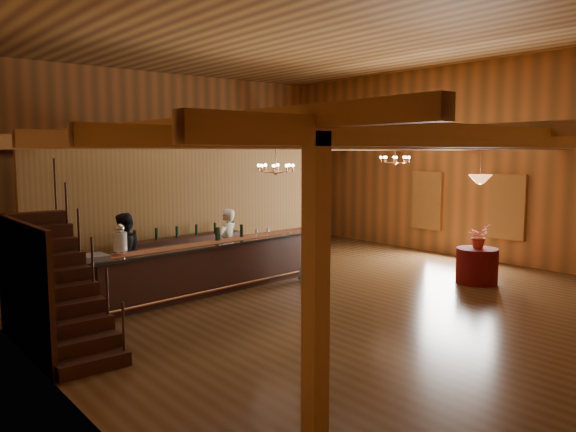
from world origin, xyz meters
TOP-DOWN VIEW (x-y plane):
  - floor at (0.00, 0.00)m, footprint 14.00×14.00m
  - ceiling at (0.00, 0.00)m, footprint 14.00×14.00m
  - wall_back at (0.00, 7.00)m, footprint 12.00×0.10m
  - wall_left at (-6.00, 0.00)m, footprint 0.10×14.00m
  - wall_right at (6.00, 0.00)m, footprint 0.10×14.00m
  - beam_grid at (0.00, 0.51)m, footprint 11.90×13.90m
  - support_posts at (0.00, -0.50)m, footprint 9.20×10.20m
  - partition_wall at (-0.50, 3.50)m, footprint 9.00×0.18m
  - window_right_front at (5.95, -1.60)m, footprint 0.12×1.05m
  - window_right_back at (5.95, 1.00)m, footprint 0.12×1.05m
  - staircase at (-5.45, -0.74)m, footprint 1.00×2.80m
  - backroom_boxes at (-0.29, 5.50)m, footprint 4.10×0.60m
  - tasting_bar at (-1.53, 0.83)m, footprint 6.47×1.48m
  - beverage_dispenser at (-3.92, 0.63)m, footprint 0.26×0.26m
  - glass_rack_tray at (-4.52, 0.46)m, footprint 0.50×0.50m
  - raffle_drum at (1.36, 1.08)m, footprint 0.34×0.24m
  - bar_bottle_0 at (-1.59, 0.94)m, footprint 0.07×0.07m
  - bar_bottle_1 at (-1.55, 0.95)m, footprint 0.07×0.07m
  - bar_bottle_2 at (-0.88, 1.02)m, footprint 0.07×0.07m
  - backbar_shelf at (-1.18, 3.01)m, footprint 3.22×0.85m
  - round_table at (3.33, -2.38)m, footprint 0.94×0.94m
  - chandelier_left at (-0.44, 0.31)m, footprint 0.80×0.80m
  - chandelier_right at (4.06, 0.71)m, footprint 0.80×0.80m
  - pendant_lamp at (3.33, -2.38)m, footprint 0.52×0.52m
  - bartender at (-0.94, 1.54)m, footprint 0.72×0.59m
  - staff_second at (-3.42, 1.68)m, footprint 1.08×1.04m
  - guest at (0.40, 0.14)m, footprint 0.86×0.72m
  - floor_plant at (3.41, 3.45)m, footprint 0.64×0.52m
  - table_flowers at (3.43, -2.33)m, footprint 0.52×0.47m
  - table_vase at (3.44, -2.37)m, footprint 0.17×0.17m

SIDE VIEW (x-z plane):
  - floor at x=0.00m, z-range 0.00..0.00m
  - round_table at x=3.33m, z-range 0.00..0.81m
  - backbar_shelf at x=-1.18m, z-range 0.00..0.89m
  - backroom_boxes at x=-0.29m, z-range -0.02..1.08m
  - tasting_bar at x=-1.53m, z-range 0.00..1.08m
  - floor_plant at x=3.41m, z-range 0.00..1.16m
  - guest at x=0.40m, z-range 0.00..1.51m
  - bartender at x=-0.94m, z-range 0.00..1.69m
  - staff_second at x=-3.42m, z-range 0.00..1.75m
  - table_vase at x=3.44m, z-range 0.81..1.10m
  - staircase at x=-5.45m, z-range 0.00..2.00m
  - table_flowers at x=3.43m, z-range 0.81..1.35m
  - glass_rack_tray at x=-4.52m, z-range 1.07..1.17m
  - bar_bottle_0 at x=-1.59m, z-range 1.07..1.37m
  - bar_bottle_1 at x=-1.55m, z-range 1.07..1.37m
  - bar_bottle_2 at x=-0.88m, z-range 1.07..1.37m
  - raffle_drum at x=1.36m, z-range 1.10..1.40m
  - beverage_dispenser at x=-3.92m, z-range 1.06..1.66m
  - window_right_front at x=5.95m, z-range 0.67..2.42m
  - window_right_back at x=5.95m, z-range 0.67..2.42m
  - partition_wall at x=-0.50m, z-range 0.00..3.10m
  - support_posts at x=0.00m, z-range 0.00..3.20m
  - pendant_lamp at x=3.33m, z-range 1.95..2.85m
  - chandelier_left at x=-0.44m, z-range 2.32..3.01m
  - wall_back at x=0.00m, z-range 0.00..5.50m
  - wall_left at x=-6.00m, z-range 0.00..5.50m
  - wall_right at x=6.00m, z-range 0.00..5.50m
  - chandelier_right at x=4.06m, z-range 2.54..3.08m
  - beam_grid at x=0.00m, z-range 3.05..3.44m
  - ceiling at x=0.00m, z-range 5.50..5.50m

